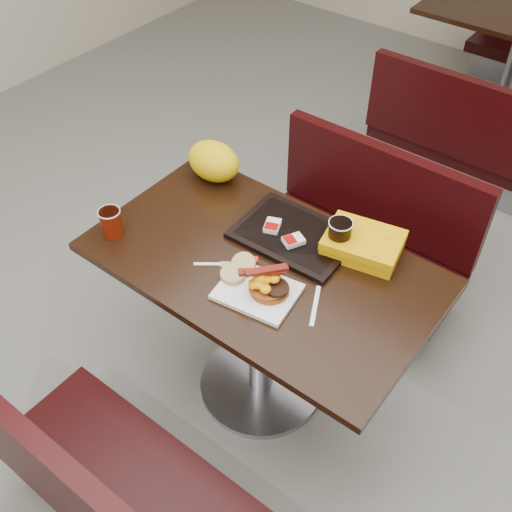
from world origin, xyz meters
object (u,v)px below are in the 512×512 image
Objects in this scene: fork at (207,264)px; hashbrown_sleeve_left at (272,226)px; bench_far_s at (465,123)px; coffee_cup_far at (339,235)px; table_near at (262,330)px; bench_near_n at (355,236)px; clamshell at (363,244)px; knife at (315,306)px; tray at (294,235)px; coffee_cup_near at (111,223)px; table_far at (512,73)px; hashbrown_sleeve_right at (293,241)px; pancake_stack at (270,288)px; bench_near_s at (131,467)px; platter at (257,292)px; paper_bag at (214,161)px.

hashbrown_sleeve_left is (0.08, 0.27, 0.03)m from fork.
bench_far_s is 1.76m from coffee_cup_far.
fork is at bearing -137.86° from table_near.
bench_near_n is 0.66m from clamshell.
knife is at bearing -100.19° from clamshell.
coffee_cup_near is at bearing -146.45° from tray.
table_far is 2.76m from fork.
hashbrown_sleeve_left is 0.28× the size of clamshell.
bench_far_s is (0.00, -0.70, -0.02)m from table_far.
clamshell is (0.07, 0.05, -0.04)m from coffee_cup_far.
fork is 1.16× the size of coffee_cup_far.
pancake_stack is at bearing -46.02° from hashbrown_sleeve_right.
coffee_cup_near is 0.83× the size of fork.
hashbrown_sleeve_left is at bearing 113.88° from table_near.
table_far is at bearing 88.14° from tray.
pancake_stack reaches higher than table_far.
platter is (0.08, 0.57, 0.40)m from bench_near_s.
coffee_cup_far is (0.06, 0.31, 0.05)m from pancake_stack.
coffee_cup_far is (0.16, 0.04, 0.06)m from tray.
bench_near_s is at bearing -47.68° from knife.
bench_near_s is 7.81× the size of pancake_stack.
clamshell is (0.23, 0.08, 0.03)m from tray.
clamshell reaches higher than bench_near_n.
bench_near_s is 0.93m from hashbrown_sleeve_right.
table_near is 0.52m from coffee_cup_far.
tray reaches higher than bench_far_s.
bench_near_s is 13.97× the size of hashbrown_sleeve_left.
bench_near_n is at bearing 61.32° from hashbrown_sleeve_left.
bench_far_s is 3.85× the size of clamshell.
tray is (0.16, 0.29, 0.01)m from fork.
knife is (0.26, -2.66, 0.38)m from table_far.
bench_near_s is 2.42× the size of tray.
tray is (0.02, 0.87, 0.40)m from bench_near_s.
bench_near_n is 1.14m from coffee_cup_near.
hashbrown_sleeve_left reaches higher than tray.
platter is at bearing 82.35° from bench_near_s.
table_far is 2.74m from pancake_stack.
table_near is at bearing -80.96° from hashbrown_sleeve_right.
hashbrown_sleeve_left reaches higher than bench_near_s.
platter is at bearing -88.39° from table_far.
knife is 0.42× the size of tray.
table_far is at bearing 90.00° from table_near.
hashbrown_sleeve_right reaches higher than bench_near_s.
bench_near_n is 3.94× the size of platter.
tray is at bearing -89.59° from table_far.
table_far reaches higher than bench_near_s.
paper_bag is (-0.62, 0.06, 0.00)m from coffee_cup_far.
tray is at bearing 24.86° from fork.
tray is (0.02, 0.17, 0.38)m from table_near.
paper_bag is at bearing 149.01° from table_near.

